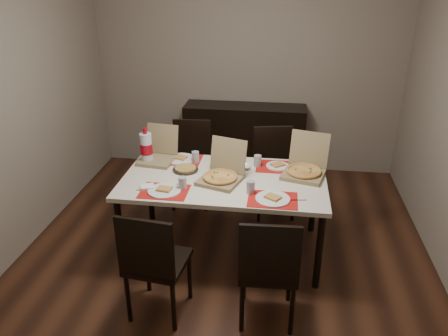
{
  "coord_description": "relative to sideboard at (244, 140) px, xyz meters",
  "views": [
    {
      "loc": [
        0.46,
        -3.41,
        2.46
      ],
      "look_at": [
        -0.02,
        0.04,
        0.85
      ],
      "focal_mm": 35.0,
      "sensor_mm": 36.0,
      "label": 1
    }
  ],
  "objects": [
    {
      "name": "ground",
      "position": [
        0.0,
        -1.78,
        -0.46
      ],
      "size": [
        3.8,
        4.0,
        0.02
      ],
      "primitive_type": "cube",
      "color": "#412214",
      "rests_on": "ground"
    },
    {
      "name": "room_walls",
      "position": [
        0.0,
        -1.35,
        1.28
      ],
      "size": [
        3.84,
        4.02,
        2.62
      ],
      "color": "gray",
      "rests_on": "ground"
    },
    {
      "name": "sideboard",
      "position": [
        0.0,
        0.0,
        0.0
      ],
      "size": [
        1.5,
        0.4,
        0.9
      ],
      "primitive_type": "cube",
      "color": "black",
      "rests_on": "ground"
    },
    {
      "name": "dining_table",
      "position": [
        -0.02,
        -1.74,
        0.23
      ],
      "size": [
        1.8,
        1.0,
        0.75
      ],
      "color": "beige",
      "rests_on": "ground"
    },
    {
      "name": "chair_near_left",
      "position": [
        -0.41,
        -2.68,
        0.06
      ],
      "size": [
        0.47,
        0.47,
        0.93
      ],
      "color": "black",
      "rests_on": "ground"
    },
    {
      "name": "chair_near_right",
      "position": [
        0.42,
        -2.64,
        0.06
      ],
      "size": [
        0.44,
        0.44,
        0.93
      ],
      "color": "black",
      "rests_on": "ground"
    },
    {
      "name": "chair_far_left",
      "position": [
        -0.52,
        -0.82,
        0.06
      ],
      "size": [
        0.45,
        0.45,
        0.93
      ],
      "color": "black",
      "rests_on": "ground"
    },
    {
      "name": "chair_far_right",
      "position": [
        0.4,
        -0.92,
        0.06
      ],
      "size": [
        0.5,
        0.5,
        0.93
      ],
      "color": "black",
      "rests_on": "ground"
    },
    {
      "name": "setting_near_left",
      "position": [
        -0.46,
        -2.04,
        0.32
      ],
      "size": [
        0.44,
        0.3,
        0.11
      ],
      "color": "red",
      "rests_on": "dining_table"
    },
    {
      "name": "setting_near_right",
      "position": [
        0.38,
        -2.05,
        0.32
      ],
      "size": [
        0.49,
        0.3,
        0.11
      ],
      "color": "red",
      "rests_on": "dining_table"
    },
    {
      "name": "setting_far_left",
      "position": [
        -0.48,
        -1.4,
        0.32
      ],
      "size": [
        0.43,
        0.3,
        0.11
      ],
      "color": "red",
      "rests_on": "dining_table"
    },
    {
      "name": "setting_far_right",
      "position": [
        0.39,
        -1.44,
        0.32
      ],
      "size": [
        0.46,
        0.3,
        0.11
      ],
      "color": "red",
      "rests_on": "dining_table"
    },
    {
      "name": "napkin_loose",
      "position": [
        -0.05,
        -1.81,
        0.31
      ],
      "size": [
        0.16,
        0.16,
        0.02
      ],
      "primitive_type": "cube",
      "rotation": [
        0.0,
        0.0,
        0.82
      ],
      "color": "white",
      "rests_on": "dining_table"
    },
    {
      "name": "pizza_box_center",
      "position": [
        -0.04,
        -1.78,
        0.36
      ],
      "size": [
        0.44,
        0.46,
        0.34
      ],
      "color": "olive",
      "rests_on": "dining_table"
    },
    {
      "name": "pizza_box_right",
      "position": [
        0.69,
        -1.56,
        0.36
      ],
      "size": [
        0.44,
        0.47,
        0.35
      ],
      "color": "olive",
      "rests_on": "dining_table"
    },
    {
      "name": "pizza_box_left",
      "position": [
        -0.7,
        -1.43,
        0.36
      ],
      "size": [
        0.36,
        0.39,
        0.32
      ],
      "color": "olive",
      "rests_on": "dining_table"
    },
    {
      "name": "faina_plate",
      "position": [
        -0.4,
        -1.62,
        0.31
      ],
      "size": [
        0.24,
        0.24,
        0.03
      ],
      "color": "black",
      "rests_on": "dining_table"
    },
    {
      "name": "dip_bowl",
      "position": [
        0.13,
        -1.51,
        0.32
      ],
      "size": [
        0.15,
        0.15,
        0.03
      ],
      "primitive_type": "imported",
      "rotation": [
        0.0,
        0.0,
        0.14
      ],
      "color": "white",
      "rests_on": "dining_table"
    },
    {
      "name": "soda_bottle",
      "position": [
        -0.8,
        -1.49,
        0.45
      ],
      "size": [
        0.12,
        0.12,
        0.35
      ],
      "color": "silver",
      "rests_on": "dining_table"
    }
  ]
}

